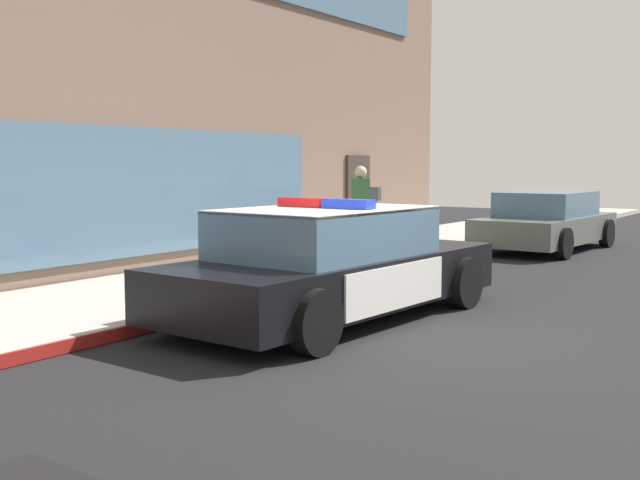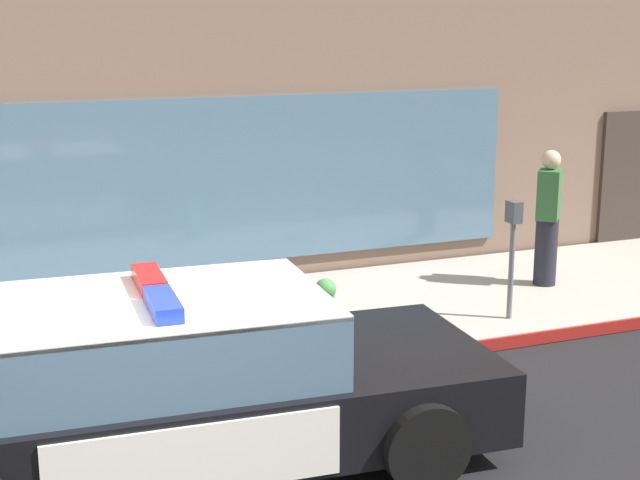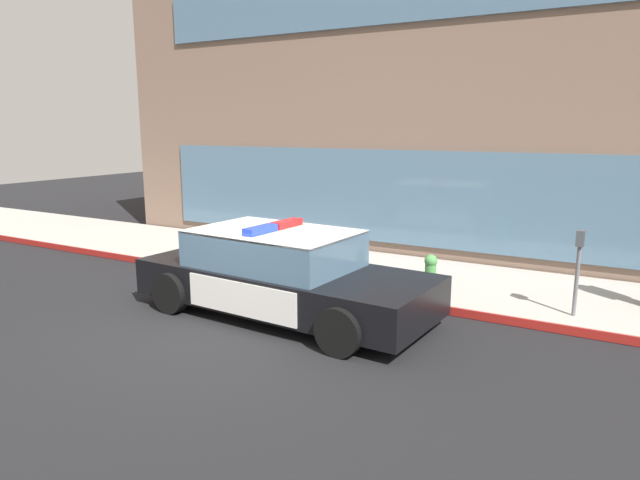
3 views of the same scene
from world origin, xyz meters
name	(u,v)px [view 2 (image 2 of 3)]	position (x,y,z in m)	size (l,w,h in m)	color
sidewalk	(86,346)	(0.00, 3.67, 0.07)	(48.00, 3.10, 0.15)	#B2ADA3
curb_red_paint	(111,401)	(0.00, 2.11, 0.08)	(28.80, 0.04, 0.14)	maroon
police_cruiser	(178,384)	(0.33, 0.82, 0.68)	(5.01, 2.36, 1.49)	black
fire_hydrant	(326,314)	(2.26, 2.52, 0.50)	(0.34, 0.39, 0.73)	#4C994C
pedestrian_on_sidewalk	(548,218)	(5.70, 3.63, 1.01)	(0.46, 0.47, 1.71)	#23232D
parking_meter	(513,238)	(4.52, 2.62, 1.08)	(0.12, 0.18, 1.34)	slate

